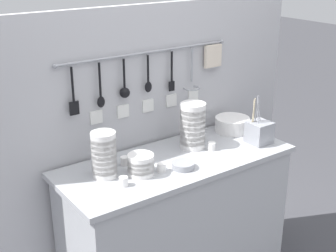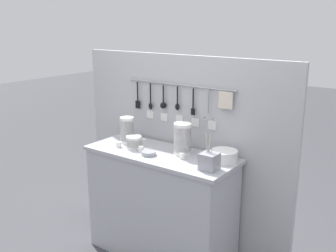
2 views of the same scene
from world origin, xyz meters
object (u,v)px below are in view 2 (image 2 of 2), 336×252
at_px(cup_front_right, 119,144).
at_px(bowl_stack_nested_right, 127,130).
at_px(cup_mid_row, 182,156).
at_px(cup_beside_plates, 144,141).
at_px(steel_mixing_bowl, 149,153).
at_px(cutlery_caddy, 209,161).
at_px(cup_edge_near, 141,149).
at_px(bowl_stack_short_front, 182,139).
at_px(bowl_stack_back_corner, 134,142).
at_px(plate_stack, 224,156).

bearing_deg(cup_front_right, bowl_stack_nested_right, 99.58).
bearing_deg(cup_mid_row, cup_beside_plates, 166.53).
bearing_deg(steel_mixing_bowl, bowl_stack_nested_right, 157.19).
bearing_deg(cutlery_caddy, cup_beside_plates, 166.00).
height_order(cup_beside_plates, cup_edge_near, same).
xyz_separation_m(bowl_stack_short_front, bowl_stack_back_corner, (-0.42, -0.12, -0.08)).
relative_size(bowl_stack_nested_right, cutlery_caddy, 0.83).
bearing_deg(steel_mixing_bowl, plate_stack, 22.86).
height_order(cup_mid_row, cup_beside_plates, same).
bearing_deg(cutlery_caddy, bowl_stack_back_corner, 176.00).
relative_size(steel_mixing_bowl, cup_edge_near, 2.58).
bearing_deg(cup_front_right, cup_beside_plates, 58.04).
relative_size(bowl_stack_nested_right, bowl_stack_short_front, 0.89).
height_order(bowl_stack_short_front, plate_stack, bowl_stack_short_front).
bearing_deg(plate_stack, cutlery_caddy, -90.36).
height_order(plate_stack, steel_mixing_bowl, plate_stack).
distance_m(plate_stack, cup_mid_row, 0.33).
relative_size(bowl_stack_nested_right, cup_front_right, 5.10).
height_order(bowl_stack_nested_right, cutlery_caddy, cutlery_caddy).
relative_size(steel_mixing_bowl, cup_beside_plates, 2.58).
bearing_deg(cup_edge_near, bowl_stack_back_corner, 161.54).
distance_m(bowl_stack_short_front, cup_front_right, 0.58).
relative_size(cup_mid_row, cup_beside_plates, 1.00).
relative_size(bowl_stack_nested_right, cup_beside_plates, 5.10).
bearing_deg(cup_beside_plates, bowl_stack_nested_right, -159.99).
distance_m(cutlery_caddy, cup_edge_near, 0.67).
height_order(plate_stack, cutlery_caddy, cutlery_caddy).
height_order(cup_mid_row, cup_edge_near, same).
xyz_separation_m(bowl_stack_nested_right, steel_mixing_bowl, (0.37, -0.15, -0.10)).
xyz_separation_m(bowl_stack_short_front, steel_mixing_bowl, (-0.20, -0.18, -0.11)).
distance_m(bowl_stack_nested_right, cup_beside_plates, 0.18).
bearing_deg(bowl_stack_short_front, bowl_stack_nested_right, -177.16).
relative_size(bowl_stack_back_corner, cutlery_caddy, 0.47).
bearing_deg(steel_mixing_bowl, bowl_stack_back_corner, 162.92).
distance_m(plate_stack, cutlery_caddy, 0.22).
relative_size(bowl_stack_back_corner, cup_beside_plates, 2.88).
height_order(bowl_stack_back_corner, cutlery_caddy, cutlery_caddy).
height_order(steel_mixing_bowl, cup_front_right, cup_front_right).
distance_m(bowl_stack_short_front, cutlery_caddy, 0.40).
distance_m(bowl_stack_nested_right, cup_edge_near, 0.30).
bearing_deg(steel_mixing_bowl, cup_edge_near, 164.19).
bearing_deg(plate_stack, bowl_stack_nested_right, -174.97).
relative_size(steel_mixing_bowl, cup_front_right, 2.58).
bearing_deg(cup_edge_near, cup_mid_row, 8.61).
bearing_deg(bowl_stack_back_corner, steel_mixing_bowl, -17.08).
bearing_deg(cutlery_caddy, cup_mid_row, 165.10).
relative_size(cup_mid_row, cup_front_right, 1.00).
bearing_deg(cup_beside_plates, cup_edge_near, -57.40).
relative_size(bowl_stack_nested_right, cup_edge_near, 5.10).
height_order(bowl_stack_back_corner, cup_front_right, bowl_stack_back_corner).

